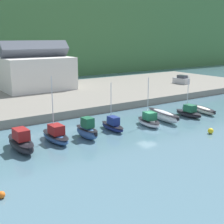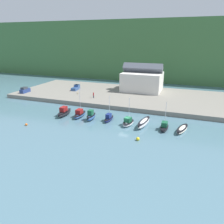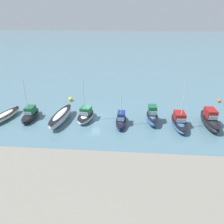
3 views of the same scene
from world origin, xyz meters
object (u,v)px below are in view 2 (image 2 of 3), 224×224
Objects in this scene: moored_boat_4 at (128,122)px; moored_boat_6 at (164,127)px; moored_boat_7 at (182,129)px; mooring_buoy_0 at (26,124)px; moored_boat_2 at (91,116)px; person_on_quay at (93,95)px; mooring_buoy_1 at (138,139)px; dog_on_quay at (78,93)px; moored_boat_5 at (144,123)px; moored_boat_1 at (80,114)px; moored_boat_0 at (64,112)px; parked_car_0 at (25,90)px; pickup_truck_0 at (76,88)px; moored_boat_3 at (109,118)px.

moored_boat_6 is (9.08, 0.34, -0.04)m from moored_boat_4.
moored_boat_7 is at bearing 11.68° from moored_boat_4.
moored_boat_2 is at bearing 34.71° from mooring_buoy_0.
person_on_quay reaches higher than mooring_buoy_1.
dog_on_quay is at bearing 137.48° from mooring_buoy_1.
moored_boat_6 is 34.74m from mooring_buoy_0.
moored_boat_5 is 10.22× the size of mooring_buoy_1.
moored_boat_6 reaches higher than dog_on_quay.
person_on_quay is at bearing 111.16° from moored_boat_2.
moored_boat_1 is at bearing 164.13° from moored_boat_2.
moored_boat_0 is at bearing -96.21° from person_on_quay.
mooring_buoy_0 is (-24.29, -9.31, -0.48)m from moored_boat_4.
moored_boat_1 is 13.69× the size of mooring_buoy_0.
parked_car_0 is at bearing 150.01° from moored_boat_0.
moored_boat_4 is 1.06× the size of moored_boat_6.
moored_boat_4 is at bearing 20.97° from mooring_buoy_0.
dog_on_quay is (-34.45, 19.29, 1.09)m from moored_boat_6.
moored_boat_4 is 39.50m from pickup_truck_0.
mooring_buoy_0 is at bearing -153.07° from moored_boat_5.
person_on_quay is at bearing 150.31° from moored_boat_5.
dog_on_quay is at bearing 106.41° from moored_boat_0.
mooring_buoy_1 is at bearing 48.79° from dog_on_quay.
dog_on_quay is at bearing 92.14° from mooring_buoy_0.
moored_boat_0 is 10.65× the size of mooring_buoy_0.
person_on_quay reaches higher than dog_on_quay.
moored_boat_5 is at bearing 173.15° from moored_boat_6.
moored_boat_3 is at bearing -52.97° from person_on_quay.
parked_car_0 is at bearing 155.68° from moored_boat_2.
dog_on_quay is at bearing 119.27° from moored_boat_1.
moored_boat_1 is at bearing 6.04° from moored_boat_0.
moored_boat_4 reaches higher than pickup_truck_0.
moored_boat_7 is 42.94m from dog_on_quay.
pickup_truck_0 reaches higher than mooring_buoy_1.
moored_boat_0 is at bearing -166.20° from moored_boat_7.
moored_boat_7 is 12.25m from mooring_buoy_1.
person_on_quay is at bearing 71.30° from dog_on_quay.
person_on_quay is at bearing 99.49° from moored_boat_1.
person_on_quay is (-6.92, 16.56, 1.42)m from moored_boat_2.
moored_boat_3 is at bearing 138.81° from mooring_buoy_1.
dog_on_quay is (-29.20, 18.66, 0.98)m from moored_boat_5.
parked_car_0 is 4.84× the size of dog_on_quay.
moored_boat_1 is 1.22× the size of moored_boat_6.
pickup_truck_0 is 2.28× the size of person_on_quay.
moored_boat_7 is at bearing 0.04° from moored_boat_2.
moored_boat_5 is 1.16× the size of moored_boat_7.
moored_boat_1 is 4.13m from moored_boat_2.
moored_boat_4 is 47.94m from parked_car_0.
parked_car_0 is at bearing -75.50° from dog_on_quay.
moored_boat_2 is 32.18m from pickup_truck_0.
person_on_quay is at bearing 128.77° from moored_boat_3.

